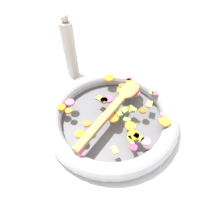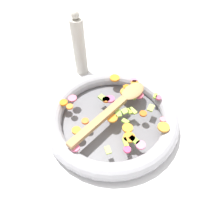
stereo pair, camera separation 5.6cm
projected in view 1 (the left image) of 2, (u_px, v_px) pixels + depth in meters
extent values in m
plane|color=silver|center=(112.00, 122.00, 0.69)|extent=(4.00, 4.00, 0.00)
cylinder|color=slate|center=(112.00, 121.00, 0.69)|extent=(0.36, 0.36, 0.01)
torus|color=#9E9EA5|center=(112.00, 117.00, 0.68)|extent=(0.41, 0.41, 0.05)
cylinder|color=orange|center=(69.00, 111.00, 0.66)|extent=(0.03, 0.03, 0.01)
cylinder|color=orange|center=(80.00, 134.00, 0.60)|extent=(0.03, 0.03, 0.01)
cylinder|color=orange|center=(165.00, 122.00, 0.63)|extent=(0.05, 0.05, 0.01)
cylinder|color=orange|center=(130.00, 126.00, 0.62)|extent=(0.04, 0.04, 0.01)
cylinder|color=orange|center=(143.00, 110.00, 0.66)|extent=(0.03, 0.03, 0.01)
cylinder|color=orange|center=(130.00, 82.00, 0.74)|extent=(0.03, 0.03, 0.01)
cylinder|color=orange|center=(109.00, 78.00, 0.75)|extent=(0.05, 0.05, 0.01)
cylinder|color=orange|center=(62.00, 107.00, 0.66)|extent=(0.03, 0.03, 0.01)
cylinder|color=orange|center=(133.00, 135.00, 0.60)|extent=(0.04, 0.04, 0.01)
cylinder|color=orange|center=(122.00, 91.00, 0.71)|extent=(0.04, 0.04, 0.01)
cylinder|color=orange|center=(113.00, 118.00, 0.64)|extent=(0.04, 0.04, 0.01)
cylinder|color=orange|center=(87.00, 124.00, 0.62)|extent=(0.03, 0.03, 0.01)
cylinder|color=orange|center=(104.00, 101.00, 0.68)|extent=(0.03, 0.03, 0.01)
cylinder|color=orange|center=(122.00, 86.00, 0.72)|extent=(0.03, 0.03, 0.01)
cube|color=#B4CE5F|center=(115.00, 150.00, 0.57)|extent=(0.01, 0.02, 0.01)
cube|color=#86BF39|center=(139.00, 137.00, 0.59)|extent=(0.03, 0.03, 0.01)
cube|color=#A5CA4F|center=(125.00, 110.00, 0.66)|extent=(0.02, 0.02, 0.01)
cube|color=#B8D64F|center=(133.00, 109.00, 0.66)|extent=(0.02, 0.03, 0.01)
cube|color=#A1C43B|center=(132.00, 94.00, 0.70)|extent=(0.04, 0.03, 0.01)
cube|color=#A4D043|center=(152.00, 92.00, 0.71)|extent=(0.02, 0.02, 0.01)
cube|color=#94CD44|center=(127.00, 120.00, 0.63)|extent=(0.02, 0.02, 0.01)
cube|color=#98C036|center=(129.00, 109.00, 0.66)|extent=(0.01, 0.02, 0.01)
cube|color=#85B348|center=(101.00, 99.00, 0.69)|extent=(0.03, 0.04, 0.01)
cube|color=#9CBB3B|center=(130.00, 140.00, 0.59)|extent=(0.01, 0.03, 0.01)
cube|color=#B4D358|center=(149.00, 104.00, 0.67)|extent=(0.03, 0.03, 0.01)
cube|color=#93BE47|center=(118.00, 113.00, 0.65)|extent=(0.02, 0.03, 0.01)
cylinder|color=pink|center=(146.00, 142.00, 0.59)|extent=(0.03, 0.03, 0.01)
cylinder|color=#E56E87|center=(128.00, 79.00, 0.75)|extent=(0.03, 0.03, 0.01)
cylinder|color=#E96783|center=(70.00, 102.00, 0.68)|extent=(0.04, 0.04, 0.01)
cylinder|color=#DE3F71|center=(134.00, 147.00, 0.57)|extent=(0.03, 0.03, 0.01)
cylinder|color=#D15674|center=(154.00, 93.00, 0.70)|extent=(0.03, 0.03, 0.01)
cylinder|color=#D55572|center=(136.00, 93.00, 0.71)|extent=(0.03, 0.03, 0.01)
cylinder|color=pink|center=(81.00, 152.00, 0.57)|extent=(0.03, 0.03, 0.01)
cylinder|color=#D4517D|center=(108.00, 99.00, 0.69)|extent=(0.04, 0.04, 0.01)
cylinder|color=#E57685|center=(163.00, 114.00, 0.65)|extent=(0.02, 0.02, 0.01)
cylinder|color=pink|center=(110.00, 112.00, 0.65)|extent=(0.04, 0.04, 0.01)
cube|color=#A87F51|center=(101.00, 122.00, 0.62)|extent=(0.21, 0.12, 0.01)
ellipsoid|color=#A87F51|center=(129.00, 89.00, 0.70)|extent=(0.11, 0.09, 0.01)
cylinder|color=#B2ADA3|center=(70.00, 51.00, 0.76)|extent=(0.05, 0.05, 0.21)
sphere|color=#B2ADA3|center=(64.00, 17.00, 0.67)|extent=(0.03, 0.03, 0.03)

